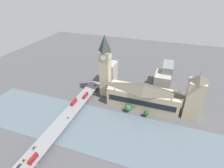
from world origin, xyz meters
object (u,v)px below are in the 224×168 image
parliament_hall (143,96)px  car_northbound_tail (24,161)px  double_decker_bus_rear (33,158)px  double_decker_bus_mid (85,95)px  car_southbound_lead (95,85)px  clock_tower (105,65)px  car_northbound_mid (19,166)px  victoria_tower (194,97)px  car_southbound_tail (68,118)px  road_bridge (66,117)px  double_decker_bus_lead (74,102)px  car_southbound_mid (34,148)px

parliament_hall → car_northbound_tail: size_ratio=21.64×
parliament_hall → double_decker_bus_rear: (-111.46, 71.48, -6.44)m
double_decker_bus_mid → car_southbound_lead: (30.01, -0.08, -1.84)m
clock_tower → car_northbound_mid: 138.69m
clock_tower → victoria_tower: 110.26m
parliament_hall → car_southbound_tail: (-56.36, 71.75, -8.37)m
car_northbound_mid → parliament_hall: bearing=-33.3°
victoria_tower → road_bridge: (-54.60, 130.83, -22.33)m
clock_tower → double_decker_bus_mid: clock_tower is taller
car_southbound_tail → car_northbound_tail: bearing=173.2°
car_northbound_tail → car_southbound_tail: (58.39, -6.99, 0.00)m
road_bridge → double_decker_bus_lead: bearing=8.5°
car_southbound_lead → car_southbound_mid: (-118.64, 7.36, 0.03)m
parliament_hall → double_decker_bus_mid: size_ratio=7.61×
parliament_hall → double_decker_bus_mid: bearing=100.1°
clock_tower → double_decker_bus_rear: bearing=171.5°
car_southbound_mid → car_northbound_mid: bearing=-178.4°
parliament_hall → car_northbound_mid: parliament_hall is taller
double_decker_bus_rear → car_northbound_tail: bearing=114.3°
car_northbound_tail → car_southbound_lead: car_southbound_lead is taller
car_southbound_tail → double_decker_bus_mid: bearing=0.6°
victoria_tower → car_southbound_tail: size_ratio=13.21×
clock_tower → road_bridge: bearing=161.1°
double_decker_bus_mid → victoria_tower: bearing=-84.2°
car_northbound_tail → car_southbound_tail: size_ratio=0.91×
road_bridge → double_decker_bus_lead: (24.17, 3.61, 3.61)m
double_decker_bus_lead → car_northbound_tail: (-84.37, -0.43, -1.93)m
car_northbound_mid → car_southbound_mid: size_ratio=0.98×
car_southbound_lead → victoria_tower: bearing=-97.7°
car_southbound_lead → clock_tower: bearing=-108.2°
clock_tower → double_decker_bus_mid: (-23.77, 19.04, -35.65)m
victoria_tower → double_decker_bus_mid: bearing=95.8°
car_northbound_tail → car_southbound_lead: bearing=-2.9°
double_decker_bus_rear → car_southbound_tail: 55.14m
clock_tower → car_northbound_tail: (-125.71, 25.60, -37.50)m
double_decker_bus_mid → car_southbound_mid: bearing=175.3°
victoria_tower → double_decker_bus_rear: size_ratio=5.74×
road_bridge → car_southbound_tail: car_southbound_tail is taller
victoria_tower → car_northbound_mid: 181.28m
double_decker_bus_rear → car_northbound_tail: size_ratio=2.54×
car_northbound_mid → car_southbound_lead: (137.24, -6.82, 0.04)m
car_southbound_lead → car_southbound_mid: bearing=176.5°
double_decker_bus_lead → car_northbound_tail: bearing=-179.7°
clock_tower → car_southbound_lead: clock_tower is taller
clock_tower → car_southbound_lead: (6.24, 18.97, -37.49)m
double_decker_bus_lead → car_southbound_mid: 71.08m
road_bridge → car_southbound_mid: (-46.89, 3.91, 1.73)m
victoria_tower → car_southbound_lead: 130.18m
victoria_tower → car_southbound_tail: (-56.42, 127.02, -20.64)m
double_decker_bus_lead → double_decker_bus_mid: size_ratio=1.05×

